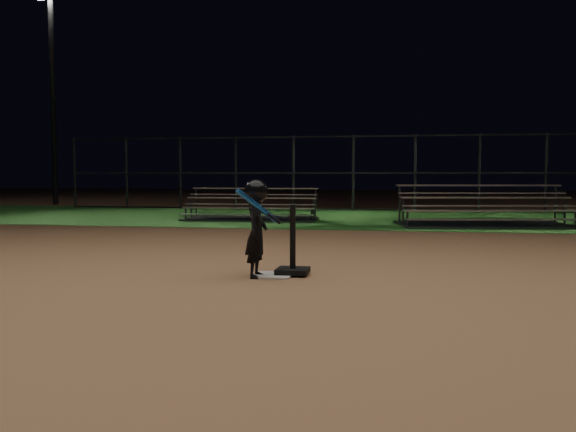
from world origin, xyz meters
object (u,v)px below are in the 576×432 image
object	(u,v)px
child_batter	(256,225)
light_pole_left	(52,79)
home_plate	(273,275)
bleacher_right	(484,218)
batting_tee	(293,260)
bleacher_left	(251,213)

from	to	relation	value
child_batter	light_pole_left	world-z (taller)	light_pole_left
home_plate	bleacher_right	distance (m)	8.37
batting_tee	light_pole_left	bearing A→B (deg)	129.50
home_plate	light_pole_left	distance (m)	19.79
batting_tee	bleacher_left	xyz separation A→B (m)	(-2.57, 8.35, -0.00)
batting_tee	bleacher_left	distance (m)	8.73
batting_tee	home_plate	bearing A→B (deg)	-150.70
child_batter	bleacher_left	bearing A→B (deg)	14.49
light_pole_left	child_batter	bearing A→B (deg)	-51.84
home_plate	bleacher_right	world-z (taller)	bleacher_right
bleacher_right	light_pole_left	size ratio (longest dim) A/B	0.50
light_pole_left	bleacher_left	bearing A→B (deg)	-33.86
bleacher_left	bleacher_right	size ratio (longest dim) A/B	0.84
batting_tee	bleacher_left	size ratio (longest dim) A/B	0.24
child_batter	bleacher_right	xyz separation A→B (m)	(3.62, 7.74, -0.41)
batting_tee	light_pole_left	distance (m)	19.79
home_plate	batting_tee	bearing A→B (deg)	29.30
child_batter	bleacher_right	bearing A→B (deg)	-24.81
home_plate	light_pole_left	size ratio (longest dim) A/B	0.05
home_plate	bleacher_right	size ratio (longest dim) A/B	0.11
bleacher_left	light_pole_left	world-z (taller)	light_pole_left
bleacher_right	home_plate	bearing A→B (deg)	-123.73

